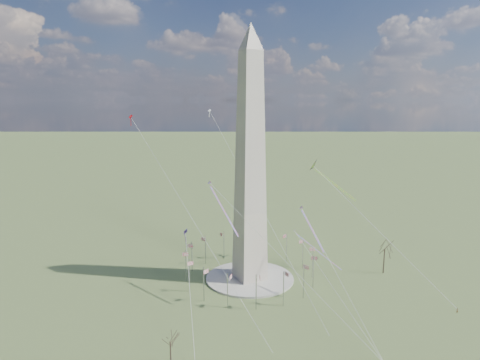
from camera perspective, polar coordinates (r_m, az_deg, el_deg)
name	(u,v)px	position (r m, az deg, el deg)	size (l,w,h in m)	color
ground	(250,279)	(180.56, 1.30, -13.07)	(2000.00, 2000.00, 0.00)	#4C6432
plaza	(250,278)	(180.40, 1.30, -12.95)	(36.00, 36.00, 0.80)	#A2A094
washington_monument	(250,164)	(167.20, 1.37, 2.17)	(15.56, 15.56, 100.00)	beige
flagpole_ring	(250,262)	(177.77, 1.31, -10.92)	(54.40, 54.40, 13.00)	#B2B4B8
tree_near	(385,247)	(192.09, 18.75, -8.49)	(9.22, 9.22, 16.13)	#48332C
tree_far	(170,340)	(127.17, -9.29, -20.36)	(5.88, 5.88, 10.29)	#48332C
person_east	(457,311)	(171.68, 26.97, -15.27)	(0.64, 0.42, 1.76)	gray
kite_delta_black	(316,168)	(190.55, 10.05, 1.62)	(17.64, 19.27, 17.57)	black
kite_diamond_purple	(186,234)	(163.39, -7.27, -7.15)	(1.86, 2.74, 8.12)	navy
kite_streamer_left	(309,223)	(166.57, 9.19, -5.74)	(3.60, 19.04, 13.09)	red
kite_streamer_mid	(219,200)	(157.06, -2.86, -2.75)	(2.55, 23.17, 15.90)	red
kite_streamer_right	(311,245)	(190.43, 9.38, -8.49)	(14.05, 18.68, 15.20)	red
kite_small_red	(131,118)	(192.55, -14.37, 8.06)	(1.54, 1.83, 4.90)	red
kite_small_white	(209,111)	(213.89, -4.10, 9.12)	(1.54, 1.35, 4.00)	white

